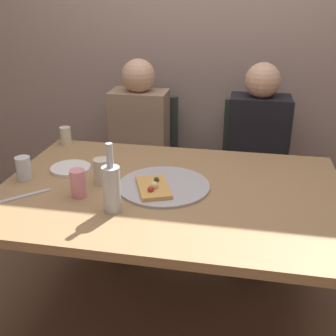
# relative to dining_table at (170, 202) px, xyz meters

# --- Properties ---
(ground_plane) EXTENTS (8.00, 8.00, 0.00)m
(ground_plane) POSITION_rel_dining_table_xyz_m (0.00, 0.00, -0.67)
(ground_plane) COLOR brown
(back_wall) EXTENTS (6.00, 0.10, 2.60)m
(back_wall) POSITION_rel_dining_table_xyz_m (0.00, 1.22, 0.63)
(back_wall) COLOR gray
(back_wall) RESTS_ON ground_plane
(dining_table) EXTENTS (1.53, 1.03, 0.74)m
(dining_table) POSITION_rel_dining_table_xyz_m (0.00, 0.00, 0.00)
(dining_table) COLOR #99754C
(dining_table) RESTS_ON ground_plane
(pizza_tray) EXTENTS (0.41, 0.41, 0.01)m
(pizza_tray) POSITION_rel_dining_table_xyz_m (-0.03, 0.01, 0.08)
(pizza_tray) COLOR #ADADB2
(pizza_tray) RESTS_ON dining_table
(pizza_slice_last) EXTENTS (0.20, 0.25, 0.05)m
(pizza_slice_last) POSITION_rel_dining_table_xyz_m (-0.06, -0.05, 0.09)
(pizza_slice_last) COLOR tan
(pizza_slice_last) RESTS_ON pizza_tray
(wine_bottle) EXTENTS (0.07, 0.07, 0.29)m
(wine_bottle) POSITION_rel_dining_table_xyz_m (-0.19, -0.24, 0.18)
(wine_bottle) COLOR #B2BCC1
(wine_bottle) RESTS_ON dining_table
(tumbler_near) EXTENTS (0.06, 0.06, 0.10)m
(tumbler_near) POSITION_rel_dining_table_xyz_m (-0.69, 0.45, 0.12)
(tumbler_near) COLOR beige
(tumbler_near) RESTS_ON dining_table
(tumbler_far) EXTENTS (0.07, 0.07, 0.11)m
(tumbler_far) POSITION_rel_dining_table_xyz_m (-0.68, -0.03, 0.13)
(tumbler_far) COLOR silver
(tumbler_far) RESTS_ON dining_table
(wine_glass) EXTENTS (0.08, 0.08, 0.12)m
(wine_glass) POSITION_rel_dining_table_xyz_m (-0.31, -0.00, 0.13)
(wine_glass) COLOR beige
(wine_glass) RESTS_ON dining_table
(soda_can) EXTENTS (0.07, 0.07, 0.12)m
(soda_can) POSITION_rel_dining_table_xyz_m (-0.37, -0.15, 0.13)
(soda_can) COLOR pink
(soda_can) RESTS_ON dining_table
(plate_stack) EXTENTS (0.20, 0.20, 0.02)m
(plate_stack) POSITION_rel_dining_table_xyz_m (-0.52, 0.11, 0.08)
(plate_stack) COLOR white
(plate_stack) RESTS_ON dining_table
(table_knife) EXTENTS (0.17, 0.17, 0.01)m
(table_knife) POSITION_rel_dining_table_xyz_m (-0.60, -0.19, 0.07)
(table_knife) COLOR #B7B7BC
(table_knife) RESTS_ON dining_table
(chair_left) EXTENTS (0.44, 0.44, 0.90)m
(chair_left) POSITION_rel_dining_table_xyz_m (-0.36, 0.92, -0.16)
(chair_left) COLOR #2D3833
(chair_left) RESTS_ON ground_plane
(chair_right) EXTENTS (0.44, 0.44, 0.90)m
(chair_right) POSITION_rel_dining_table_xyz_m (0.40, 0.92, -0.16)
(chair_right) COLOR #2D3833
(chair_right) RESTS_ON ground_plane
(guest_in_sweater) EXTENTS (0.36, 0.56, 1.17)m
(guest_in_sweater) POSITION_rel_dining_table_xyz_m (-0.36, 0.76, -0.03)
(guest_in_sweater) COLOR #937A60
(guest_in_sweater) RESTS_ON ground_plane
(guest_in_beanie) EXTENTS (0.36, 0.56, 1.17)m
(guest_in_beanie) POSITION_rel_dining_table_xyz_m (0.40, 0.76, -0.03)
(guest_in_beanie) COLOR black
(guest_in_beanie) RESTS_ON ground_plane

